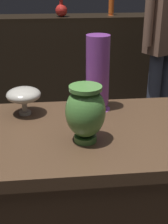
{
  "coord_description": "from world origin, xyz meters",
  "views": [
    {
      "loc": [
        -0.11,
        -1.14,
        1.39
      ],
      "look_at": [
        -0.0,
        -0.05,
        0.9
      ],
      "focal_mm": 50.11,
      "sensor_mm": 36.0,
      "label": 1
    }
  ],
  "objects_px": {
    "shelf_vase_right": "(111,5)",
    "shelf_vase_far_right": "(160,6)",
    "shelf_vase_center": "(61,9)",
    "vase_centerpiece": "(85,112)",
    "vase_tall_behind": "(98,74)",
    "visitor_near_right": "(166,33)",
    "vase_left_accent": "(24,95)"
  },
  "relations": [
    {
      "from": "vase_tall_behind",
      "to": "vase_left_accent",
      "type": "relative_size",
      "value": 2.24
    },
    {
      "from": "shelf_vase_right",
      "to": "shelf_vase_far_right",
      "type": "xyz_separation_m",
      "value": [
        0.52,
        -0.01,
        -0.01
      ]
    },
    {
      "from": "vase_centerpiece",
      "to": "vase_left_accent",
      "type": "height_order",
      "value": "vase_centerpiece"
    },
    {
      "from": "shelf_vase_center",
      "to": "shelf_vase_right",
      "type": "bearing_deg",
      "value": 9.37
    },
    {
      "from": "vase_centerpiece",
      "to": "vase_left_accent",
      "type": "xyz_separation_m",
      "value": [
        -0.25,
        0.28,
        -0.03
      ]
    },
    {
      "from": "vase_centerpiece",
      "to": "shelf_vase_far_right",
      "type": "xyz_separation_m",
      "value": [
        1.04,
        2.29,
        0.16
      ]
    },
    {
      "from": "shelf_vase_center",
      "to": "visitor_near_right",
      "type": "xyz_separation_m",
      "value": [
        0.8,
        -0.82,
        -0.11
      ]
    },
    {
      "from": "vase_centerpiece",
      "to": "shelf_vase_far_right",
      "type": "relative_size",
      "value": 1.37
    },
    {
      "from": "shelf_vase_far_right",
      "to": "visitor_near_right",
      "type": "xyz_separation_m",
      "value": [
        -0.24,
        -0.89,
        -0.13
      ]
    },
    {
      "from": "shelf_vase_center",
      "to": "shelf_vase_far_right",
      "type": "relative_size",
      "value": 1.37
    },
    {
      "from": "vase_centerpiece",
      "to": "shelf_vase_right",
      "type": "distance_m",
      "value": 2.37
    },
    {
      "from": "vase_left_accent",
      "to": "visitor_near_right",
      "type": "relative_size",
      "value": 0.1
    },
    {
      "from": "visitor_near_right",
      "to": "shelf_vase_right",
      "type": "bearing_deg",
      "value": -100.57
    },
    {
      "from": "vase_left_accent",
      "to": "vase_centerpiece",
      "type": "bearing_deg",
      "value": -48.39
    },
    {
      "from": "vase_centerpiece",
      "to": "vase_tall_behind",
      "type": "height_order",
      "value": "vase_tall_behind"
    },
    {
      "from": "vase_tall_behind",
      "to": "vase_centerpiece",
      "type": "bearing_deg",
      "value": -106.36
    },
    {
      "from": "shelf_vase_right",
      "to": "shelf_vase_center",
      "type": "relative_size",
      "value": 0.89
    },
    {
      "from": "vase_tall_behind",
      "to": "shelf_vase_far_right",
      "type": "relative_size",
      "value": 2.13
    },
    {
      "from": "vase_centerpiece",
      "to": "shelf_vase_right",
      "type": "bearing_deg",
      "value": 77.25
    },
    {
      "from": "shelf_vase_right",
      "to": "visitor_near_right",
      "type": "bearing_deg",
      "value": -72.94
    },
    {
      "from": "shelf_vase_right",
      "to": "visitor_near_right",
      "type": "relative_size",
      "value": 0.12
    },
    {
      "from": "vase_tall_behind",
      "to": "vase_left_accent",
      "type": "bearing_deg",
      "value": -174.99
    },
    {
      "from": "vase_centerpiece",
      "to": "vase_tall_behind",
      "type": "distance_m",
      "value": 0.32
    },
    {
      "from": "shelf_vase_center",
      "to": "visitor_near_right",
      "type": "distance_m",
      "value": 1.15
    },
    {
      "from": "vase_left_accent",
      "to": "shelf_vase_far_right",
      "type": "xyz_separation_m",
      "value": [
        1.29,
        2.01,
        0.19
      ]
    },
    {
      "from": "vase_tall_behind",
      "to": "visitor_near_right",
      "type": "height_order",
      "value": "visitor_near_right"
    },
    {
      "from": "vase_tall_behind",
      "to": "shelf_vase_right",
      "type": "relative_size",
      "value": 1.75
    },
    {
      "from": "vase_left_accent",
      "to": "shelf_vase_right",
      "type": "bearing_deg",
      "value": 69.27
    },
    {
      "from": "vase_left_accent",
      "to": "visitor_near_right",
      "type": "height_order",
      "value": "visitor_near_right"
    },
    {
      "from": "vase_left_accent",
      "to": "shelf_vase_center",
      "type": "distance_m",
      "value": 1.96
    },
    {
      "from": "shelf_vase_right",
      "to": "shelf_vase_far_right",
      "type": "bearing_deg",
      "value": -1.32
    },
    {
      "from": "shelf_vase_far_right",
      "to": "shelf_vase_right",
      "type": "bearing_deg",
      "value": 178.68
    }
  ]
}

